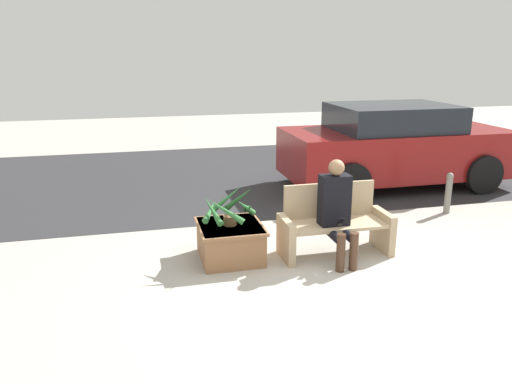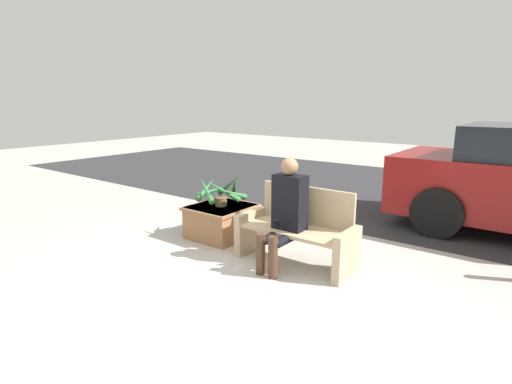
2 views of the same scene
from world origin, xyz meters
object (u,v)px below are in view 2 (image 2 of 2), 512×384
object	(u,v)px
bench	(298,231)
person_seated	(285,210)
potted_plant	(221,191)
planter_box	(221,220)

from	to	relation	value
bench	person_seated	world-z (taller)	person_seated
potted_plant	bench	bearing A→B (deg)	-5.63
bench	planter_box	bearing A→B (deg)	174.55
bench	potted_plant	xyz separation A→B (m)	(-1.33, 0.13, 0.28)
bench	person_seated	distance (m)	0.34
person_seated	bench	bearing A→B (deg)	73.83
person_seated	potted_plant	xyz separation A→B (m)	(-1.27, 0.32, -0.00)
bench	planter_box	size ratio (longest dim) A/B	1.69
bench	potted_plant	bearing A→B (deg)	174.37
person_seated	planter_box	world-z (taller)	person_seated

